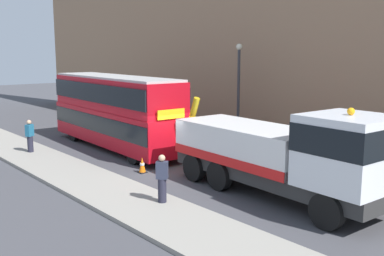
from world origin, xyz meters
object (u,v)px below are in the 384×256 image
recovery_tow_truck (282,152)px  pedestrian_onlooker (30,136)px  double_decker_bus (115,109)px  pedestrian_bystander (162,179)px  traffic_cone_near_bus (142,165)px  street_lamp (239,86)px

recovery_tow_truck → pedestrian_onlooker: size_ratio=5.97×
recovery_tow_truck → pedestrian_onlooker: bearing=-158.8°
double_decker_bus → pedestrian_bystander: size_ratio=6.52×
pedestrian_onlooker → pedestrian_bystander: (10.94, 0.48, 0.00)m
double_decker_bus → traffic_cone_near_bus: 6.00m
recovery_tow_truck → street_lamp: bearing=146.3°
pedestrian_bystander → traffic_cone_near_bus: pedestrian_bystander is taller
double_decker_bus → traffic_cone_near_bus: bearing=-16.0°
double_decker_bus → street_lamp: size_ratio=1.91×
pedestrian_bystander → street_lamp: (-5.39, 9.47, 2.49)m
pedestrian_onlooker → traffic_cone_near_bus: 7.26m
recovery_tow_truck → pedestrian_bystander: (-2.20, -3.81, -0.77)m
double_decker_bus → pedestrian_onlooker: (-1.42, -4.32, -1.25)m
double_decker_bus → street_lamp: (4.13, 5.63, 1.24)m
pedestrian_bystander → traffic_cone_near_bus: 4.62m
pedestrian_bystander → street_lamp: street_lamp is taller
pedestrian_bystander → recovery_tow_truck: bearing=-71.5°
traffic_cone_near_bus → pedestrian_onlooker: bearing=-160.2°
recovery_tow_truck → street_lamp: size_ratio=1.75×
double_decker_bus → street_lamp: bearing=56.8°
street_lamp → traffic_cone_near_bus: bearing=-80.5°
recovery_tow_truck → street_lamp: (-7.58, 5.66, 1.71)m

